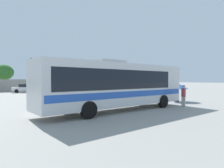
{
  "coord_description": "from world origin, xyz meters",
  "views": [
    {
      "loc": [
        -8.08,
        -12.44,
        2.27
      ],
      "look_at": [
        0.44,
        1.74,
        1.93
      ],
      "focal_mm": 31.01,
      "sensor_mm": 36.0,
      "label": 1
    }
  ],
  "objects_px": {
    "vendor_umbrella_secondary_blue": "(176,86)",
    "parked_car_third_red": "(58,87)",
    "parked_car_rightmost_black": "(84,87)",
    "attendant_by_bus_door": "(183,95)",
    "coach_bus_silver_blue": "(117,84)",
    "roadside_tree_midleft": "(4,72)",
    "utility_pole_far": "(31,73)",
    "parked_car_second_white": "(25,88)",
    "roadside_tree_midright": "(44,69)"
  },
  "relations": [
    {
      "from": "parked_car_third_red",
      "to": "roadside_tree_midleft",
      "type": "xyz_separation_m",
      "value": [
        -9.3,
        6.89,
        3.12
      ]
    },
    {
      "from": "parked_car_rightmost_black",
      "to": "utility_pole_far",
      "type": "bearing_deg",
      "value": 142.12
    },
    {
      "from": "parked_car_second_white",
      "to": "roadside_tree_midright",
      "type": "relative_size",
      "value": 0.61
    },
    {
      "from": "vendor_umbrella_secondary_blue",
      "to": "roadside_tree_midleft",
      "type": "xyz_separation_m",
      "value": [
        -14.88,
        32.07,
        2.22
      ]
    },
    {
      "from": "coach_bus_silver_blue",
      "to": "vendor_umbrella_secondary_blue",
      "type": "xyz_separation_m",
      "value": [
        8.65,
        1.97,
        -0.31
      ]
    },
    {
      "from": "parked_car_third_red",
      "to": "utility_pole_far",
      "type": "height_order",
      "value": "utility_pole_far"
    },
    {
      "from": "coach_bus_silver_blue",
      "to": "parked_car_rightmost_black",
      "type": "relative_size",
      "value": 2.88
    },
    {
      "from": "attendant_by_bus_door",
      "to": "vendor_umbrella_secondary_blue",
      "type": "relative_size",
      "value": 0.73
    },
    {
      "from": "coach_bus_silver_blue",
      "to": "roadside_tree_midright",
      "type": "xyz_separation_m",
      "value": [
        1.52,
        32.47,
        2.85
      ]
    },
    {
      "from": "attendant_by_bus_door",
      "to": "parked_car_third_red",
      "type": "xyz_separation_m",
      "value": [
        -2.84,
        28.33,
        -0.28
      ]
    },
    {
      "from": "parked_car_third_red",
      "to": "roadside_tree_midright",
      "type": "distance_m",
      "value": 6.87
    },
    {
      "from": "vendor_umbrella_secondary_blue",
      "to": "parked_car_third_red",
      "type": "bearing_deg",
      "value": 102.5
    },
    {
      "from": "coach_bus_silver_blue",
      "to": "roadside_tree_midleft",
      "type": "relative_size",
      "value": 2.29
    },
    {
      "from": "utility_pole_far",
      "to": "parked_car_third_red",
      "type": "bearing_deg",
      "value": -59.49
    },
    {
      "from": "parked_car_second_white",
      "to": "parked_car_third_red",
      "type": "relative_size",
      "value": 0.93
    },
    {
      "from": "utility_pole_far",
      "to": "roadside_tree_midleft",
      "type": "relative_size",
      "value": 1.31
    },
    {
      "from": "parked_car_rightmost_black",
      "to": "parked_car_second_white",
      "type": "bearing_deg",
      "value": -177.82
    },
    {
      "from": "coach_bus_silver_blue",
      "to": "parked_car_rightmost_black",
      "type": "distance_m",
      "value": 27.99
    },
    {
      "from": "utility_pole_far",
      "to": "roadside_tree_midright",
      "type": "distance_m",
      "value": 3.11
    },
    {
      "from": "coach_bus_silver_blue",
      "to": "roadside_tree_midleft",
      "type": "distance_m",
      "value": 34.66
    },
    {
      "from": "vendor_umbrella_secondary_blue",
      "to": "utility_pole_far",
      "type": "distance_m",
      "value": 33.51
    },
    {
      "from": "utility_pole_far",
      "to": "parked_car_rightmost_black",
      "type": "bearing_deg",
      "value": -37.88
    },
    {
      "from": "vendor_umbrella_secondary_blue",
      "to": "parked_car_second_white",
      "type": "distance_m",
      "value": 27.0
    },
    {
      "from": "parked_car_rightmost_black",
      "to": "attendant_by_bus_door",
      "type": "bearing_deg",
      "value": -95.28
    },
    {
      "from": "vendor_umbrella_secondary_blue",
      "to": "utility_pole_far",
      "type": "xyz_separation_m",
      "value": [
        -9.62,
        32.03,
        2.1
      ]
    },
    {
      "from": "vendor_umbrella_secondary_blue",
      "to": "roadside_tree_midleft",
      "type": "bearing_deg",
      "value": 114.9
    },
    {
      "from": "parked_car_second_white",
      "to": "parked_car_rightmost_black",
      "type": "distance_m",
      "value": 11.71
    },
    {
      "from": "attendant_by_bus_door",
      "to": "parked_car_third_red",
      "type": "distance_m",
      "value": 28.48
    },
    {
      "from": "vendor_umbrella_secondary_blue",
      "to": "roadside_tree_midright",
      "type": "relative_size",
      "value": 0.36
    },
    {
      "from": "attendant_by_bus_door",
      "to": "vendor_umbrella_secondary_blue",
      "type": "distance_m",
      "value": 4.23
    },
    {
      "from": "vendor_umbrella_secondary_blue",
      "to": "parked_car_rightmost_black",
      "type": "distance_m",
      "value": 24.7
    },
    {
      "from": "vendor_umbrella_secondary_blue",
      "to": "parked_car_rightmost_black",
      "type": "bearing_deg",
      "value": 90.4
    },
    {
      "from": "vendor_umbrella_secondary_blue",
      "to": "parked_car_third_red",
      "type": "xyz_separation_m",
      "value": [
        -5.58,
        25.18,
        -0.9
      ]
    },
    {
      "from": "vendor_umbrella_secondary_blue",
      "to": "roadside_tree_midleft",
      "type": "height_order",
      "value": "roadside_tree_midleft"
    },
    {
      "from": "roadside_tree_midleft",
      "to": "roadside_tree_midright",
      "type": "bearing_deg",
      "value": -11.44
    },
    {
      "from": "coach_bus_silver_blue",
      "to": "utility_pole_far",
      "type": "xyz_separation_m",
      "value": [
        -0.97,
        34.0,
        1.8
      ]
    },
    {
      "from": "utility_pole_far",
      "to": "roadside_tree_midleft",
      "type": "height_order",
      "value": "utility_pole_far"
    },
    {
      "from": "coach_bus_silver_blue",
      "to": "roadside_tree_midright",
      "type": "relative_size",
      "value": 1.82
    },
    {
      "from": "vendor_umbrella_secondary_blue",
      "to": "coach_bus_silver_blue",
      "type": "bearing_deg",
      "value": -167.19
    },
    {
      "from": "attendant_by_bus_door",
      "to": "coach_bus_silver_blue",
      "type": "bearing_deg",
      "value": 168.62
    },
    {
      "from": "coach_bus_silver_blue",
      "to": "utility_pole_far",
      "type": "relative_size",
      "value": 1.75
    },
    {
      "from": "parked_car_third_red",
      "to": "utility_pole_far",
      "type": "relative_size",
      "value": 0.64
    },
    {
      "from": "roadside_tree_midleft",
      "to": "coach_bus_silver_blue",
      "type": "bearing_deg",
      "value": -79.62
    },
    {
      "from": "coach_bus_silver_blue",
      "to": "roadside_tree_midright",
      "type": "bearing_deg",
      "value": 87.32
    },
    {
      "from": "attendant_by_bus_door",
      "to": "parked_car_rightmost_black",
      "type": "relative_size",
      "value": 0.42
    },
    {
      "from": "utility_pole_far",
      "to": "roadside_tree_midleft",
      "type": "bearing_deg",
      "value": 179.55
    },
    {
      "from": "attendant_by_bus_door",
      "to": "parked_car_rightmost_black",
      "type": "bearing_deg",
      "value": 84.72
    },
    {
      "from": "attendant_by_bus_door",
      "to": "roadside_tree_midleft",
      "type": "bearing_deg",
      "value": 109.01
    },
    {
      "from": "coach_bus_silver_blue",
      "to": "roadside_tree_midleft",
      "type": "height_order",
      "value": "roadside_tree_midleft"
    },
    {
      "from": "coach_bus_silver_blue",
      "to": "roadside_tree_midleft",
      "type": "bearing_deg",
      "value": 100.38
    }
  ]
}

